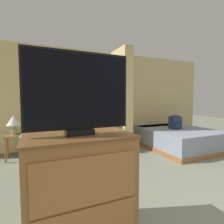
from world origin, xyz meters
TOP-DOWN VIEW (x-y plane):
  - wall_back at (-0.00, 3.69)m, footprint 6.54×0.16m
  - wall_partition_pillar at (0.18, 3.20)m, footprint 0.24×0.85m
  - couch at (-1.14, 3.21)m, footprint 2.21×0.84m
  - coffee_table at (-1.11, 2.15)m, footprint 0.60×0.50m
  - side_table at (-2.34, 3.25)m, footprint 0.37×0.37m
  - table_lamp at (-2.34, 3.25)m, footprint 0.30×0.30m
  - tv_dresser at (-1.55, 0.56)m, footprint 0.94×0.56m
  - tv at (-1.55, 0.56)m, footprint 0.91×0.16m
  - bed at (1.57, 2.61)m, footprint 1.66×1.97m
  - backpack at (1.51, 2.62)m, footprint 0.28×0.24m

SIDE VIEW (x-z plane):
  - bed at x=1.57m, z-range 0.00..0.52m
  - couch at x=-1.14m, z-range -0.13..0.78m
  - coffee_table at x=-1.11m, z-range 0.14..0.54m
  - side_table at x=-2.34m, z-range 0.16..0.70m
  - tv_dresser at x=-1.55m, z-range 0.00..0.99m
  - backpack at x=1.51m, z-range 0.52..0.89m
  - table_lamp at x=-2.34m, z-range 0.62..1.04m
  - wall_back at x=0.00m, z-range -0.01..2.59m
  - wall_partition_pillar at x=0.18m, z-range 0.00..2.60m
  - tv at x=-1.55m, z-range 0.99..1.71m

